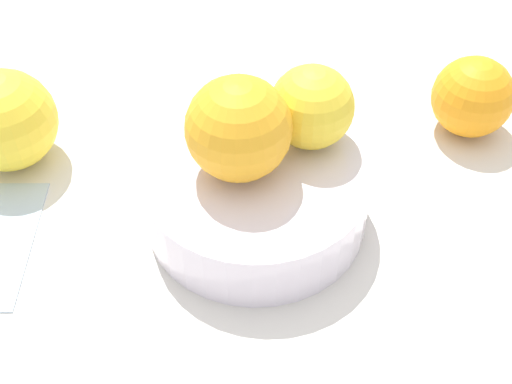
% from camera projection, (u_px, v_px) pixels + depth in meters
% --- Properties ---
extents(ground_plane, '(1.10, 1.10, 0.02)m').
position_uv_depth(ground_plane, '(256.00, 226.00, 0.57)').
color(ground_plane, silver).
extents(fruit_bowl, '(0.18, 0.18, 0.05)m').
position_uv_depth(fruit_bowl, '(256.00, 198.00, 0.54)').
color(fruit_bowl, silver).
rests_on(fruit_bowl, ground_plane).
extents(orange_in_bowl_0, '(0.07, 0.07, 0.07)m').
position_uv_depth(orange_in_bowl_0, '(312.00, 107.00, 0.53)').
color(orange_in_bowl_0, yellow).
rests_on(orange_in_bowl_0, fruit_bowl).
extents(orange_in_bowl_1, '(0.08, 0.08, 0.08)m').
position_uv_depth(orange_in_bowl_1, '(239.00, 129.00, 0.50)').
color(orange_in_bowl_1, '#F9A823').
rests_on(orange_in_bowl_1, fruit_bowl).
extents(orange_loose_0, '(0.09, 0.09, 0.09)m').
position_uv_depth(orange_loose_0, '(5.00, 120.00, 0.58)').
color(orange_loose_0, yellow).
rests_on(orange_loose_0, ground_plane).
extents(orange_loose_1, '(0.07, 0.07, 0.07)m').
position_uv_depth(orange_loose_1, '(473.00, 97.00, 0.61)').
color(orange_loose_1, orange).
rests_on(orange_loose_1, ground_plane).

